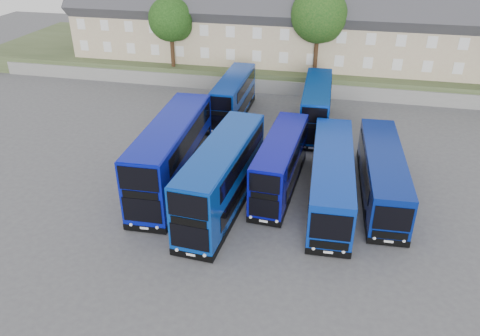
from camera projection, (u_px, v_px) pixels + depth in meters
name	position (u px, v px, depth m)	size (l,w,h in m)	color
ground	(248.00, 219.00, 30.47)	(120.00, 120.00, 0.00)	#4E4E53
retaining_wall	(294.00, 89.00, 50.60)	(70.00, 0.40, 1.50)	slate
earth_bank	(303.00, 61.00, 59.02)	(80.00, 20.00, 2.00)	#404E2C
terrace_row	(357.00, 24.00, 51.74)	(66.00, 10.40, 11.20)	tan
dd_front_left	(172.00, 155.00, 33.22)	(3.25, 12.30, 4.85)	#08129A
dd_front_mid	(222.00, 178.00, 30.65)	(3.47, 11.74, 4.61)	#083599
dd_front_right	(280.00, 165.00, 32.99)	(2.83, 9.97, 3.91)	#080A94
dd_rear_left	(234.00, 98.00, 44.72)	(2.29, 9.91, 3.93)	#08319D
dd_rear_right	(316.00, 107.00, 42.34)	(2.71, 10.40, 4.10)	#083198
coach_east_a	(331.00, 179.00, 31.71)	(3.21, 12.77, 3.46)	#082EA1
coach_east_b	(382.00, 175.00, 32.34)	(3.17, 12.08, 3.27)	navy
tree_west	(172.00, 21.00, 51.17)	(4.80, 4.80, 7.65)	#382314
tree_mid	(320.00, 17.00, 48.01)	(5.76, 5.76, 9.18)	#382314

